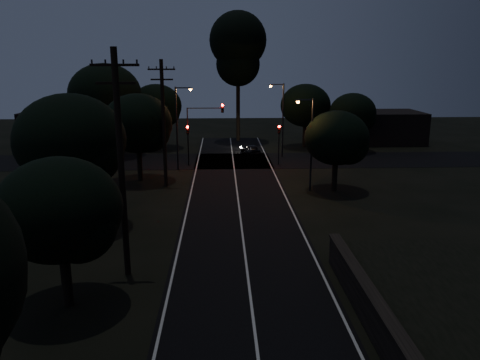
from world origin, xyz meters
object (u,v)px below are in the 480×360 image
utility_pole_far (164,122)px  streetlight_b (281,115)px  streetlight_c (310,138)px  signal_mast (204,123)px  utility_pole_mid (121,162)px  car (250,149)px  streetlight_a (179,123)px  signal_left (188,138)px  signal_right (279,137)px  tall_pine (238,48)px

utility_pole_far → streetlight_b: (11.31, 12.00, -0.85)m
utility_pole_far → streetlight_c: 12.05m
utility_pole_far → signal_mast: bearing=68.9°
utility_pole_mid → streetlight_c: 19.15m
utility_pole_mid → car: bearing=75.2°
utility_pole_far → streetlight_a: (0.69, 6.00, -0.85)m
utility_pole_far → signal_left: bearing=80.1°
utility_pole_far → streetlight_b: utility_pole_far is taller
utility_pole_mid → signal_right: utility_pole_mid is taller
streetlight_b → tall_pine: bearing=111.4°
utility_pole_mid → signal_left: utility_pole_mid is taller
utility_pole_far → streetlight_c: size_ratio=1.40×
utility_pole_mid → streetlight_b: (11.31, 29.00, -1.10)m
signal_left → car: (6.66, 5.47, -2.26)m
streetlight_c → tall_pine: bearing=100.9°
signal_left → signal_mast: (1.69, 0.00, 1.50)m
utility_pole_far → signal_left: size_ratio=2.56×
utility_pole_mid → signal_mast: size_ratio=1.76×
utility_pole_mid → car: 31.93m
signal_right → streetlight_b: bearing=80.0°
signal_left → streetlight_b: 10.84m
streetlight_b → car: 5.39m
streetlight_a → streetlight_b: (10.61, 6.00, 0.00)m
signal_left → signal_right: (9.20, 0.00, 0.00)m
tall_pine → signal_right: size_ratio=4.03×
utility_pole_far → car: (8.06, 13.46, -4.91)m
streetlight_b → streetlight_c: (0.52, -14.00, -0.29)m
streetlight_a → car: 11.24m
tall_pine → utility_pole_mid: bearing=-99.9°
streetlight_a → streetlight_b: bearing=29.5°
signal_mast → streetlight_c: bearing=-48.8°
streetlight_c → car: size_ratio=2.21×
utility_pole_far → signal_left: 8.53m
utility_pole_mid → streetlight_a: bearing=88.3°
signal_right → car: (-2.54, 5.47, -2.26)m
tall_pine → signal_mast: (-3.91, -15.01, -7.58)m
signal_left → utility_pole_far: bearing=-99.9°
utility_pole_mid → utility_pole_far: bearing=90.0°
tall_pine → streetlight_b: size_ratio=2.06×
signal_left → streetlight_a: 2.77m
signal_right → signal_left: bearing=180.0°
tall_pine → streetlight_a: bearing=-110.4°
utility_pole_far → signal_right: bearing=37.0°
signal_mast → streetlight_c: (8.74, -9.99, 0.01)m
streetlight_a → streetlight_c: 13.72m
tall_pine → streetlight_c: bearing=-79.1°
utility_pole_far → streetlight_b: size_ratio=1.31×
signal_right → streetlight_c: size_ratio=0.55×
utility_pole_mid → signal_mast: (3.09, 24.99, -1.40)m
utility_pole_mid → car: size_ratio=3.24×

